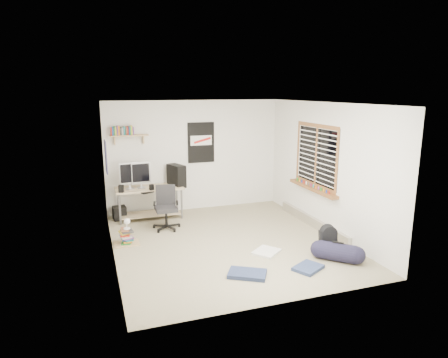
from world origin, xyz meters
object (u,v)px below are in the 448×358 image
object	(u,v)px
duffel_bag	(337,253)
book_stack	(126,236)
desk	(150,202)
office_chair	(166,205)
backpack	(328,241)

from	to	relation	value
duffel_bag	book_stack	xyz separation A→B (m)	(-3.18, 1.85, 0.01)
desk	office_chair	world-z (taller)	office_chair
book_stack	backpack	bearing A→B (deg)	-25.01
backpack	office_chair	bearing A→B (deg)	152.35
backpack	book_stack	bearing A→B (deg)	168.33
duffel_bag	desk	bearing A→B (deg)	172.46
office_chair	backpack	distance (m)	3.17
backpack	duffel_bag	xyz separation A→B (m)	(-0.05, -0.35, -0.06)
office_chair	book_stack	size ratio (longest dim) A/B	2.04
office_chair	book_stack	bearing A→B (deg)	-134.56
desk	backpack	bearing A→B (deg)	-51.21
desk	book_stack	world-z (taller)	desk
backpack	book_stack	size ratio (longest dim) A/B	0.87
backpack	duffel_bag	distance (m)	0.36
backpack	duffel_bag	size ratio (longest dim) A/B	0.63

